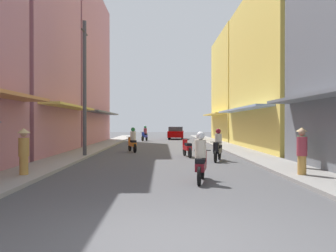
{
  "coord_description": "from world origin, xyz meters",
  "views": [
    {
      "loc": [
        -0.08,
        -5.11,
        1.83
      ],
      "look_at": [
        0.29,
        14.84,
        1.67
      ],
      "focal_mm": 35.22,
      "sensor_mm": 36.0,
      "label": 1
    }
  ],
  "objects_px": {
    "pedestrian_foreground": "(24,150)",
    "pedestrian_crossing": "(302,154)",
    "motorbike_black": "(218,147)",
    "pedestrian_far": "(302,146)",
    "motorbike_maroon": "(201,160)",
    "parked_car": "(176,133)",
    "motorbike_red": "(187,148)",
    "motorbike_blue": "(145,134)",
    "utility_pole": "(85,88)",
    "motorbike_orange": "(132,141)"
  },
  "relations": [
    {
      "from": "motorbike_blue",
      "to": "parked_car",
      "type": "distance_m",
      "value": 5.1
    },
    {
      "from": "motorbike_orange",
      "to": "motorbike_maroon",
      "type": "relative_size",
      "value": 0.97
    },
    {
      "from": "pedestrian_foreground",
      "to": "pedestrian_far",
      "type": "bearing_deg",
      "value": 8.46
    },
    {
      "from": "motorbike_maroon",
      "to": "parked_car",
      "type": "xyz_separation_m",
      "value": [
        0.42,
        28.13,
        0.04
      ]
    },
    {
      "from": "motorbike_red",
      "to": "motorbike_maroon",
      "type": "xyz_separation_m",
      "value": [
        -0.15,
        -7.78,
        0.2
      ]
    },
    {
      "from": "motorbike_black",
      "to": "utility_pole",
      "type": "bearing_deg",
      "value": 165.35
    },
    {
      "from": "pedestrian_foreground",
      "to": "pedestrian_far",
      "type": "distance_m",
      "value": 10.1
    },
    {
      "from": "parked_car",
      "to": "utility_pole",
      "type": "xyz_separation_m",
      "value": [
        -5.78,
        -20.59,
        3.0
      ]
    },
    {
      "from": "pedestrian_foreground",
      "to": "pedestrian_crossing",
      "type": "height_order",
      "value": "pedestrian_foreground"
    },
    {
      "from": "motorbike_maroon",
      "to": "motorbike_blue",
      "type": "relative_size",
      "value": 1.01
    },
    {
      "from": "motorbike_black",
      "to": "motorbike_blue",
      "type": "height_order",
      "value": "same"
    },
    {
      "from": "motorbike_orange",
      "to": "pedestrian_crossing",
      "type": "distance_m",
      "value": 12.1
    },
    {
      "from": "pedestrian_far",
      "to": "pedestrian_crossing",
      "type": "distance_m",
      "value": 1.8
    },
    {
      "from": "pedestrian_foreground",
      "to": "pedestrian_crossing",
      "type": "bearing_deg",
      "value": -1.0
    },
    {
      "from": "motorbike_red",
      "to": "motorbike_blue",
      "type": "bearing_deg",
      "value": 100.84
    },
    {
      "from": "motorbike_black",
      "to": "motorbike_blue",
      "type": "bearing_deg",
      "value": 103.66
    },
    {
      "from": "pedestrian_far",
      "to": "motorbike_red",
      "type": "bearing_deg",
      "value": 126.4
    },
    {
      "from": "pedestrian_foreground",
      "to": "utility_pole",
      "type": "height_order",
      "value": "utility_pole"
    },
    {
      "from": "motorbike_red",
      "to": "motorbike_maroon",
      "type": "relative_size",
      "value": 1.01
    },
    {
      "from": "motorbike_blue",
      "to": "pedestrian_foreground",
      "type": "height_order",
      "value": "pedestrian_foreground"
    },
    {
      "from": "motorbike_red",
      "to": "pedestrian_crossing",
      "type": "xyz_separation_m",
      "value": [
        3.31,
        -7.09,
        0.31
      ]
    },
    {
      "from": "motorbike_red",
      "to": "parked_car",
      "type": "xyz_separation_m",
      "value": [
        0.26,
        20.35,
        0.24
      ]
    },
    {
      "from": "pedestrian_foreground",
      "to": "utility_pole",
      "type": "relative_size",
      "value": 0.23
    },
    {
      "from": "motorbike_maroon",
      "to": "parked_car",
      "type": "bearing_deg",
      "value": 89.15
    },
    {
      "from": "motorbike_maroon",
      "to": "utility_pole",
      "type": "height_order",
      "value": "utility_pole"
    },
    {
      "from": "motorbike_blue",
      "to": "pedestrian_crossing",
      "type": "relative_size",
      "value": 1.08
    },
    {
      "from": "motorbike_red",
      "to": "pedestrian_foreground",
      "type": "height_order",
      "value": "pedestrian_foreground"
    },
    {
      "from": "motorbike_black",
      "to": "pedestrian_foreground",
      "type": "height_order",
      "value": "pedestrian_foreground"
    },
    {
      "from": "motorbike_maroon",
      "to": "parked_car",
      "type": "distance_m",
      "value": 28.13
    },
    {
      "from": "pedestrian_crossing",
      "to": "parked_car",
      "type": "bearing_deg",
      "value": 96.34
    },
    {
      "from": "pedestrian_foreground",
      "to": "pedestrian_crossing",
      "type": "relative_size",
      "value": 1.02
    },
    {
      "from": "motorbike_orange",
      "to": "motorbike_black",
      "type": "distance_m",
      "value": 6.88
    },
    {
      "from": "motorbike_black",
      "to": "pedestrian_far",
      "type": "relative_size",
      "value": 1.04
    },
    {
      "from": "motorbike_red",
      "to": "parked_car",
      "type": "distance_m",
      "value": 20.35
    },
    {
      "from": "motorbike_orange",
      "to": "utility_pole",
      "type": "relative_size",
      "value": 0.24
    },
    {
      "from": "pedestrian_foreground",
      "to": "pedestrian_crossing",
      "type": "xyz_separation_m",
      "value": [
        9.29,
        -0.16,
        -0.13
      ]
    },
    {
      "from": "motorbike_red",
      "to": "motorbike_black",
      "type": "bearing_deg",
      "value": -56.47
    },
    {
      "from": "motorbike_black",
      "to": "pedestrian_crossing",
      "type": "relative_size",
      "value": 1.07
    },
    {
      "from": "motorbike_red",
      "to": "motorbike_black",
      "type": "xyz_separation_m",
      "value": [
        1.35,
        -2.04,
        0.2
      ]
    },
    {
      "from": "parked_car",
      "to": "utility_pole",
      "type": "height_order",
      "value": "utility_pole"
    },
    {
      "from": "motorbike_black",
      "to": "utility_pole",
      "type": "distance_m",
      "value": 7.72
    },
    {
      "from": "motorbike_blue",
      "to": "pedestrian_foreground",
      "type": "bearing_deg",
      "value": -96.82
    },
    {
      "from": "pedestrian_far",
      "to": "pedestrian_crossing",
      "type": "xyz_separation_m",
      "value": [
        -0.7,
        -1.65,
        -0.13
      ]
    },
    {
      "from": "motorbike_black",
      "to": "motorbike_red",
      "type": "bearing_deg",
      "value": 123.53
    },
    {
      "from": "motorbike_red",
      "to": "pedestrian_far",
      "type": "distance_m",
      "value": 6.77
    },
    {
      "from": "motorbike_orange",
      "to": "motorbike_black",
      "type": "relative_size",
      "value": 0.99
    },
    {
      "from": "utility_pole",
      "to": "motorbike_black",
      "type": "bearing_deg",
      "value": -14.65
    },
    {
      "from": "motorbike_orange",
      "to": "motorbike_maroon",
      "type": "height_order",
      "value": "same"
    },
    {
      "from": "parked_car",
      "to": "pedestrian_crossing",
      "type": "height_order",
      "value": "pedestrian_crossing"
    },
    {
      "from": "motorbike_black",
      "to": "motorbike_maroon",
      "type": "xyz_separation_m",
      "value": [
        -1.5,
        -5.74,
        0.0
      ]
    }
  ]
}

